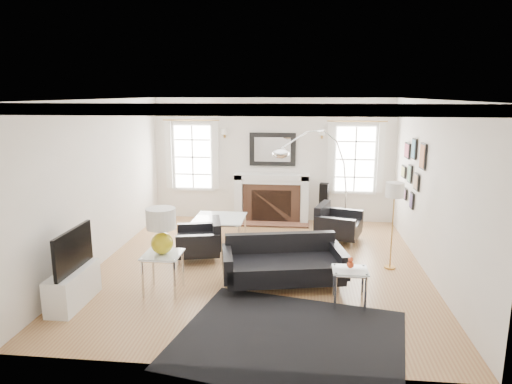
# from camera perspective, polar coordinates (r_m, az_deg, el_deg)

# --- Properties ---
(floor) EXTENTS (6.00, 6.00, 0.00)m
(floor) POSITION_cam_1_polar(r_m,az_deg,el_deg) (7.91, 0.47, -9.23)
(floor) COLOR #95613E
(floor) RESTS_ON ground
(back_wall) EXTENTS (5.50, 0.04, 2.80)m
(back_wall) POSITION_cam_1_polar(r_m,az_deg,el_deg) (10.46, 2.09, 4.02)
(back_wall) COLOR silver
(back_wall) RESTS_ON floor
(front_wall) EXTENTS (5.50, 0.04, 2.80)m
(front_wall) POSITION_cam_1_polar(r_m,az_deg,el_deg) (4.63, -3.15, -6.60)
(front_wall) COLOR silver
(front_wall) RESTS_ON floor
(left_wall) EXTENTS (0.04, 6.00, 2.80)m
(left_wall) POSITION_cam_1_polar(r_m,az_deg,el_deg) (8.24, -18.92, 1.12)
(left_wall) COLOR silver
(left_wall) RESTS_ON floor
(right_wall) EXTENTS (0.04, 6.00, 2.80)m
(right_wall) POSITION_cam_1_polar(r_m,az_deg,el_deg) (7.75, 21.17, 0.29)
(right_wall) COLOR silver
(right_wall) RESTS_ON floor
(ceiling) EXTENTS (5.50, 6.00, 0.02)m
(ceiling) POSITION_cam_1_polar(r_m,az_deg,el_deg) (7.36, 0.50, 11.51)
(ceiling) COLOR white
(ceiling) RESTS_ON back_wall
(crown_molding) EXTENTS (5.50, 6.00, 0.12)m
(crown_molding) POSITION_cam_1_polar(r_m,az_deg,el_deg) (7.36, 0.50, 11.04)
(crown_molding) COLOR white
(crown_molding) RESTS_ON back_wall
(fireplace) EXTENTS (1.70, 0.69, 1.11)m
(fireplace) POSITION_cam_1_polar(r_m,az_deg,el_deg) (10.41, 1.97, -0.82)
(fireplace) COLOR white
(fireplace) RESTS_ON floor
(mantel_mirror) EXTENTS (1.05, 0.07, 0.75)m
(mantel_mirror) POSITION_cam_1_polar(r_m,az_deg,el_deg) (10.38, 2.08, 5.35)
(mantel_mirror) COLOR black
(mantel_mirror) RESTS_ON back_wall
(window_left) EXTENTS (1.24, 0.15, 1.62)m
(window_left) POSITION_cam_1_polar(r_m,az_deg,el_deg) (10.68, -7.91, 4.40)
(window_left) COLOR white
(window_left) RESTS_ON back_wall
(window_right) EXTENTS (1.24, 0.15, 1.62)m
(window_right) POSITION_cam_1_polar(r_m,az_deg,el_deg) (10.43, 12.28, 4.05)
(window_right) COLOR white
(window_right) RESTS_ON back_wall
(gallery_wall) EXTENTS (0.04, 1.73, 1.29)m
(gallery_wall) POSITION_cam_1_polar(r_m,az_deg,el_deg) (8.95, 18.94, 2.83)
(gallery_wall) COLOR black
(gallery_wall) RESTS_ON right_wall
(tv_unit) EXTENTS (0.35, 1.00, 1.09)m
(tv_unit) POSITION_cam_1_polar(r_m,az_deg,el_deg) (6.94, -21.88, -10.38)
(tv_unit) COLOR white
(tv_unit) RESTS_ON floor
(area_rug) EXTENTS (3.04, 2.69, 0.01)m
(area_rug) POSITION_cam_1_polar(r_m,az_deg,el_deg) (5.78, 4.24, -17.79)
(area_rug) COLOR black
(area_rug) RESTS_ON floor
(sofa) EXTENTS (1.98, 1.20, 0.60)m
(sofa) POSITION_cam_1_polar(r_m,az_deg,el_deg) (7.11, 3.39, -8.95)
(sofa) COLOR black
(sofa) RESTS_ON floor
(armchair_left) EXTENTS (0.94, 1.00, 0.58)m
(armchair_left) POSITION_cam_1_polar(r_m,az_deg,el_deg) (8.21, -6.86, -6.11)
(armchair_left) COLOR black
(armchair_left) RESTS_ON floor
(armchair_right) EXTENTS (1.02, 1.09, 0.61)m
(armchair_right) POSITION_cam_1_polar(r_m,az_deg,el_deg) (9.23, 10.00, -4.03)
(armchair_right) COLOR black
(armchair_right) RESTS_ON floor
(coffee_table) EXTENTS (1.00, 1.00, 0.45)m
(coffee_table) POSITION_cam_1_polar(r_m,az_deg,el_deg) (9.22, -4.58, -3.40)
(coffee_table) COLOR silver
(coffee_table) RESTS_ON floor
(side_table_left) EXTENTS (0.54, 0.54, 0.60)m
(side_table_left) POSITION_cam_1_polar(r_m,az_deg,el_deg) (6.90, -11.57, -8.42)
(side_table_left) COLOR silver
(side_table_left) RESTS_ON floor
(nesting_table) EXTENTS (0.48, 0.41, 0.53)m
(nesting_table) POSITION_cam_1_polar(r_m,az_deg,el_deg) (6.51, 11.64, -10.41)
(nesting_table) COLOR silver
(nesting_table) RESTS_ON floor
(gourd_lamp) EXTENTS (0.43, 0.43, 0.68)m
(gourd_lamp) POSITION_cam_1_polar(r_m,az_deg,el_deg) (6.74, -11.75, -4.41)
(gourd_lamp) COLOR gold
(gourd_lamp) RESTS_ON side_table_left
(orange_vase) EXTENTS (0.10, 0.10, 0.16)m
(orange_vase) POSITION_cam_1_polar(r_m,az_deg,el_deg) (6.43, 11.72, -8.72)
(orange_vase) COLOR #BC3A18
(orange_vase) RESTS_ON nesting_table
(arc_floor_lamp) EXTENTS (1.61, 1.49, 2.28)m
(arc_floor_lamp) POSITION_cam_1_polar(r_m,az_deg,el_deg) (9.14, 7.43, 1.67)
(arc_floor_lamp) COLOR white
(arc_floor_lamp) RESTS_ON floor
(stick_floor_lamp) EXTENTS (0.30, 0.30, 1.47)m
(stick_floor_lamp) POSITION_cam_1_polar(r_m,az_deg,el_deg) (7.78, 16.93, -0.29)
(stick_floor_lamp) COLOR #BC8B41
(stick_floor_lamp) RESTS_ON floor
(speaker_tower) EXTENTS (0.22, 0.22, 0.95)m
(speaker_tower) POSITION_cam_1_polar(r_m,az_deg,el_deg) (10.28, 8.45, -1.52)
(speaker_tower) COLOR black
(speaker_tower) RESTS_ON floor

